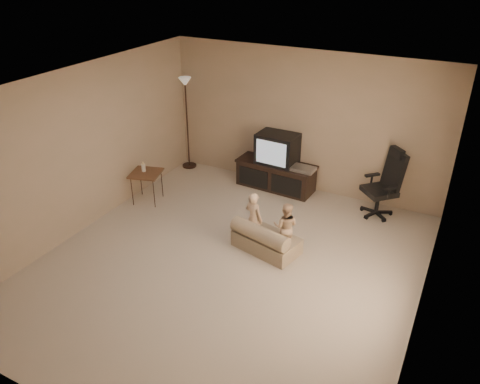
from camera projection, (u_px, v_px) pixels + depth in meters
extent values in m
plane|color=#C4B09B|center=(229.00, 265.00, 6.56)|extent=(5.50, 5.50, 0.00)
plane|color=silver|center=(226.00, 90.00, 5.39)|extent=(5.50, 5.50, 0.00)
plane|color=tan|center=(303.00, 122.00, 8.13)|extent=(5.00, 0.00, 5.00)
plane|color=tan|center=(66.00, 323.00, 3.82)|extent=(5.00, 0.00, 5.00)
plane|color=tan|center=(81.00, 151.00, 6.99)|extent=(0.00, 5.50, 5.50)
plane|color=tan|center=(434.00, 236.00, 4.96)|extent=(0.00, 5.50, 5.50)
cube|color=black|center=(276.00, 177.00, 8.56)|extent=(1.42, 0.57, 0.45)
cube|color=black|center=(276.00, 164.00, 8.44)|extent=(1.46, 0.61, 0.04)
cube|color=black|center=(253.00, 178.00, 8.51)|extent=(0.58, 0.05, 0.34)
cube|color=black|center=(286.00, 186.00, 8.22)|extent=(0.58, 0.05, 0.34)
cube|color=black|center=(277.00, 148.00, 8.32)|extent=(0.72, 0.54, 0.55)
cube|color=white|center=(271.00, 153.00, 8.12)|extent=(0.57, 0.04, 0.43)
cube|color=#BBBBBD|center=(303.00, 169.00, 8.13)|extent=(0.41, 0.30, 0.06)
cylinder|color=black|center=(377.00, 203.00, 7.68)|extent=(0.06, 0.06, 0.37)
cube|color=black|center=(379.00, 191.00, 7.58)|extent=(0.66, 0.66, 0.08)
cube|color=black|center=(394.00, 170.00, 7.48)|extent=(0.43, 0.43, 0.65)
cube|color=black|center=(397.00, 153.00, 7.34)|extent=(0.26, 0.26, 0.15)
cube|color=black|center=(372.00, 175.00, 7.71)|extent=(0.23, 0.23, 0.04)
cube|color=black|center=(390.00, 188.00, 7.29)|extent=(0.23, 0.23, 0.04)
cube|color=brown|center=(146.00, 173.00, 7.97)|extent=(0.61, 0.61, 0.03)
cylinder|color=#321E16|center=(132.00, 191.00, 7.96)|extent=(0.01, 0.01, 0.54)
cylinder|color=#321E16|center=(154.00, 193.00, 7.89)|extent=(0.01, 0.01, 0.54)
cylinder|color=#321E16|center=(141.00, 181.00, 8.30)|extent=(0.01, 0.01, 0.54)
cylinder|color=#321E16|center=(162.00, 183.00, 8.23)|extent=(0.01, 0.01, 0.54)
cylinder|color=silver|center=(143.00, 168.00, 7.97)|extent=(0.07, 0.07, 0.14)
cone|color=beige|center=(143.00, 163.00, 7.93)|extent=(0.06, 0.06, 0.05)
cylinder|color=#321E16|center=(190.00, 165.00, 9.49)|extent=(0.28, 0.28, 0.03)
cylinder|color=#321E16|center=(187.00, 126.00, 9.09)|extent=(0.03, 0.03, 1.71)
cone|color=beige|center=(185.00, 82.00, 8.69)|extent=(0.24, 0.24, 0.16)
cube|color=tan|center=(267.00, 242.00, 6.85)|extent=(1.04, 0.72, 0.25)
cylinder|color=tan|center=(260.00, 234.00, 6.64)|extent=(0.96, 0.43, 0.23)
imported|color=#E0B58C|center=(254.00, 219.00, 6.87)|extent=(0.36, 0.30, 0.84)
imported|color=#E0B58C|center=(285.00, 227.00, 6.75)|extent=(0.40, 0.28, 0.75)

